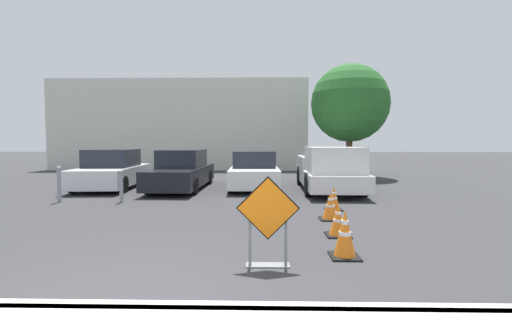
# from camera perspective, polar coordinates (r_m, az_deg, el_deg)

# --- Properties ---
(ground_plane) EXTENTS (96.00, 96.00, 0.00)m
(ground_plane) POSITION_cam_1_polar(r_m,az_deg,el_deg) (13.58, -5.29, -4.57)
(ground_plane) COLOR #333335
(curb_lip) EXTENTS (22.47, 0.20, 0.14)m
(curb_lip) POSITION_cam_1_polar(r_m,az_deg,el_deg) (4.08, -22.75, -22.17)
(curb_lip) COLOR beige
(curb_lip) RESTS_ON ground_plane
(road_closed_sign) EXTENTS (0.91, 0.20, 1.31)m
(road_closed_sign) POSITION_cam_1_polar(r_m,az_deg,el_deg) (4.93, 2.01, -9.59)
(road_closed_sign) COLOR black
(road_closed_sign) RESTS_ON ground_plane
(traffic_cone_nearest) EXTENTS (0.45, 0.45, 0.75)m
(traffic_cone_nearest) POSITION_cam_1_polar(r_m,az_deg,el_deg) (5.60, 14.59, -11.86)
(traffic_cone_nearest) COLOR black
(traffic_cone_nearest) RESTS_ON ground_plane
(traffic_cone_second) EXTENTS (0.46, 0.46, 0.59)m
(traffic_cone_second) POSITION_cam_1_polar(r_m,az_deg,el_deg) (6.80, 13.52, -9.85)
(traffic_cone_second) COLOR black
(traffic_cone_second) RESTS_ON ground_plane
(traffic_cone_third) EXTENTS (0.49, 0.49, 0.64)m
(traffic_cone_third) POSITION_cam_1_polar(r_m,az_deg,el_deg) (8.14, 12.28, -7.55)
(traffic_cone_third) COLOR black
(traffic_cone_third) RESTS_ON ground_plane
(traffic_cone_fourth) EXTENTS (0.43, 0.43, 0.62)m
(traffic_cone_fourth) POSITION_cam_1_polar(r_m,az_deg,el_deg) (9.28, 12.84, -6.29)
(traffic_cone_fourth) COLOR black
(traffic_cone_fourth) RESTS_ON ground_plane
(parked_car_nearest) EXTENTS (2.13, 4.20, 1.50)m
(parked_car_nearest) POSITION_cam_1_polar(r_m,az_deg,el_deg) (14.40, -22.89, -1.65)
(parked_car_nearest) COLOR silver
(parked_car_nearest) RESTS_ON ground_plane
(parked_car_second) EXTENTS (1.83, 4.73, 1.50)m
(parked_car_second) POSITION_cam_1_polar(r_m,az_deg,el_deg) (13.41, -12.21, -1.81)
(parked_car_second) COLOR black
(parked_car_second) RESTS_ON ground_plane
(parked_car_third) EXTENTS (1.93, 4.26, 1.44)m
(parked_car_third) POSITION_cam_1_polar(r_m,az_deg,el_deg) (13.37, -0.29, -1.85)
(parked_car_third) COLOR white
(parked_car_third) RESTS_ON ground_plane
(pickup_truck) EXTENTS (2.07, 5.38, 1.62)m
(pickup_truck) POSITION_cam_1_polar(r_m,az_deg,el_deg) (12.71, 12.13, -1.83)
(pickup_truck) COLOR silver
(pickup_truck) RESTS_ON ground_plane
(bollard_nearest) EXTENTS (0.12, 0.12, 0.97)m
(bollard_nearest) POSITION_cam_1_polar(r_m,az_deg,el_deg) (10.89, -21.55, -3.95)
(bollard_nearest) COLOR gray
(bollard_nearest) RESTS_ON ground_plane
(bollard_second) EXTENTS (0.12, 0.12, 1.07)m
(bollard_second) POSITION_cam_1_polar(r_m,az_deg,el_deg) (11.73, -29.98, -3.39)
(bollard_second) COLOR gray
(bollard_second) RESTS_ON ground_plane
(building_facade_backdrop) EXTENTS (16.52, 5.00, 5.77)m
(building_facade_backdrop) POSITION_cam_1_polar(r_m,az_deg,el_deg) (24.47, -11.77, 5.53)
(building_facade_backdrop) COLOR beige
(building_facade_backdrop) RESTS_ON ground_plane
(street_tree_behind_lot) EXTENTS (3.94, 3.94, 5.73)m
(street_tree_behind_lot) POSITION_cam_1_polar(r_m,az_deg,el_deg) (18.27, 15.36, 9.08)
(street_tree_behind_lot) COLOR #513823
(street_tree_behind_lot) RESTS_ON ground_plane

